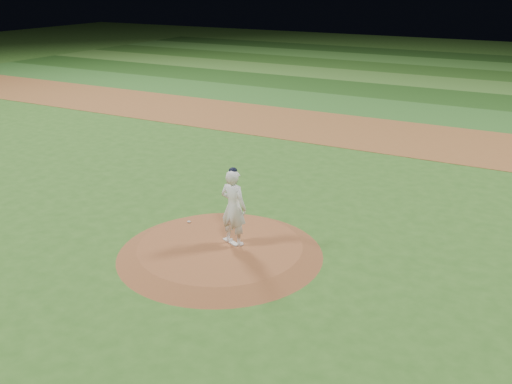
{
  "coord_description": "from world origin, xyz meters",
  "views": [
    {
      "loc": [
        7.4,
        -11.58,
        6.99
      ],
      "look_at": [
        0.0,
        2.0,
        1.1
      ],
      "focal_mm": 40.0,
      "sensor_mm": 36.0,
      "label": 1
    }
  ],
  "objects_px": {
    "rosin_bag": "(189,222)",
    "pitching_rubber": "(231,242)",
    "pitchers_mound": "(220,249)",
    "pitcher_on_mound": "(234,207)"
  },
  "relations": [
    {
      "from": "rosin_bag",
      "to": "pitcher_on_mound",
      "type": "height_order",
      "value": "pitcher_on_mound"
    },
    {
      "from": "pitching_rubber",
      "to": "rosin_bag",
      "type": "bearing_deg",
      "value": -175.2
    },
    {
      "from": "pitching_rubber",
      "to": "rosin_bag",
      "type": "xyz_separation_m",
      "value": [
        -1.76,
        0.54,
        0.01
      ]
    },
    {
      "from": "pitchers_mound",
      "to": "rosin_bag",
      "type": "relative_size",
      "value": 53.21
    },
    {
      "from": "pitchers_mound",
      "to": "pitcher_on_mound",
      "type": "distance_m",
      "value": 1.24
    },
    {
      "from": "pitcher_on_mound",
      "to": "rosin_bag",
      "type": "bearing_deg",
      "value": 163.44
    },
    {
      "from": "pitching_rubber",
      "to": "pitchers_mound",
      "type": "bearing_deg",
      "value": -98.78
    },
    {
      "from": "pitchers_mound",
      "to": "rosin_bag",
      "type": "height_order",
      "value": "rosin_bag"
    },
    {
      "from": "rosin_bag",
      "to": "pitching_rubber",
      "type": "bearing_deg",
      "value": -17.03
    },
    {
      "from": "pitching_rubber",
      "to": "rosin_bag",
      "type": "height_order",
      "value": "rosin_bag"
    }
  ]
}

